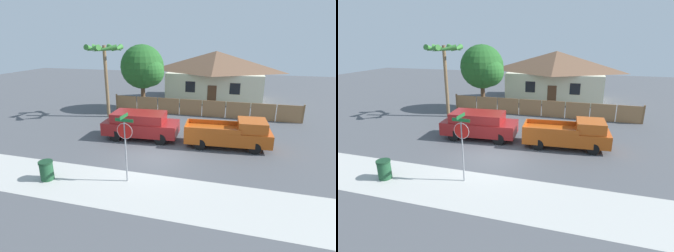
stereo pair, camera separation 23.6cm
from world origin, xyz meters
TOP-DOWN VIEW (x-y plane):
  - ground_plane at (0.00, 0.00)m, footprint 80.00×80.00m
  - sidewalk_strip at (0.00, -3.60)m, footprint 36.00×3.20m
  - wooden_fence at (1.40, 9.03)m, footprint 16.22×0.12m
  - house at (1.77, 16.27)m, footprint 10.69×6.20m
  - oak_tree at (-4.10, 9.73)m, footprint 4.15×3.95m
  - palm_tree at (-6.37, 6.79)m, footprint 2.96×3.17m
  - red_suv at (-1.82, 2.61)m, footprint 5.05×2.34m
  - orange_pickup at (4.11, 2.63)m, footprint 5.28×2.19m
  - stop_sign at (-0.44, -2.90)m, footprint 0.87×0.78m
  - trash_bin at (-4.20, -3.75)m, footprint 0.65×0.65m

SIDE VIEW (x-z plane):
  - ground_plane at x=0.00m, z-range 0.00..0.00m
  - sidewalk_strip at x=0.00m, z-range 0.00..0.01m
  - trash_bin at x=-4.20m, z-range 0.01..0.95m
  - wooden_fence at x=1.40m, z-range -0.05..1.48m
  - orange_pickup at x=4.11m, z-range -0.04..1.77m
  - red_suv at x=-1.82m, z-range 0.08..1.89m
  - stop_sign at x=-0.44m, z-range 0.58..3.86m
  - house at x=1.77m, z-range 0.10..5.32m
  - oak_tree at x=-4.10m, z-range 0.93..6.93m
  - palm_tree at x=-6.37m, z-range 2.18..8.22m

